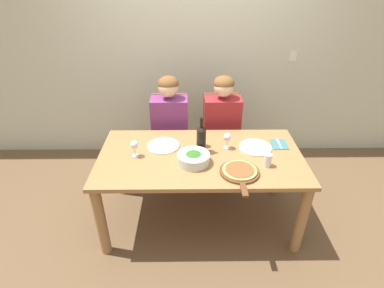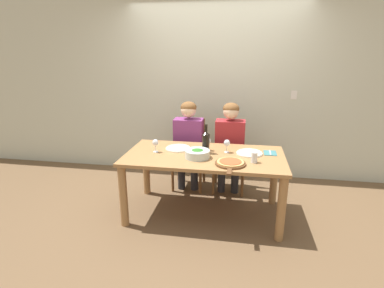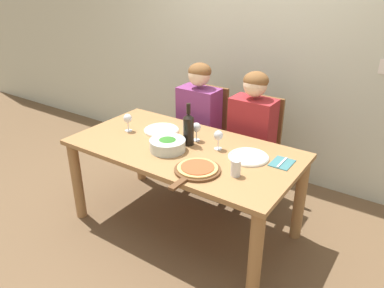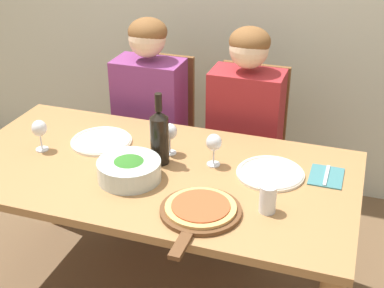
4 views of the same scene
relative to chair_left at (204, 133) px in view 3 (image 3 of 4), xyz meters
name	(u,v)px [view 3 (image 3 of 4)]	position (x,y,z in m)	size (l,w,h in m)	color
ground_plane	(184,225)	(0.30, -0.77, -0.50)	(40.00, 40.00, 0.00)	brown
back_wall	(262,40)	(0.30, 0.53, 0.85)	(10.00, 0.06, 2.70)	beige
dining_table	(184,160)	(0.30, -0.77, 0.12)	(1.76, 0.91, 0.74)	#9E7042
chair_left	(204,133)	(0.00, 0.00, 0.00)	(0.42, 0.42, 0.95)	brown
chair_right	(255,146)	(0.55, 0.00, 0.00)	(0.42, 0.42, 0.95)	brown
person_woman	(198,115)	(0.00, -0.12, 0.23)	(0.47, 0.51, 1.21)	#28282D
person_man	(251,127)	(0.55, -0.12, 0.23)	(0.47, 0.51, 1.21)	#28282D
wine_bottle	(189,128)	(0.31, -0.71, 0.37)	(0.08, 0.08, 0.33)	black
broccoli_bowl	(168,145)	(0.24, -0.89, 0.28)	(0.27, 0.27, 0.09)	silver
dinner_plate_left	(161,130)	(-0.03, -0.62, 0.24)	(0.29, 0.29, 0.02)	silver
dinner_plate_right	(248,157)	(0.80, -0.66, 0.24)	(0.29, 0.29, 0.02)	silver
pizza_on_board	(197,169)	(0.60, -1.04, 0.25)	(0.32, 0.46, 0.04)	brown
wine_glass_left	(128,119)	(-0.26, -0.78, 0.34)	(0.07, 0.07, 0.15)	silver
wine_glass_right	(218,136)	(0.54, -0.66, 0.34)	(0.07, 0.07, 0.15)	silver
wine_glass_centre	(196,128)	(0.32, -0.62, 0.34)	(0.07, 0.07, 0.15)	silver
water_tumbler	(236,168)	(0.84, -0.94, 0.29)	(0.07, 0.07, 0.11)	silver
fork_on_napkin	(282,163)	(1.03, -0.60, 0.24)	(0.14, 0.18, 0.01)	#387075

